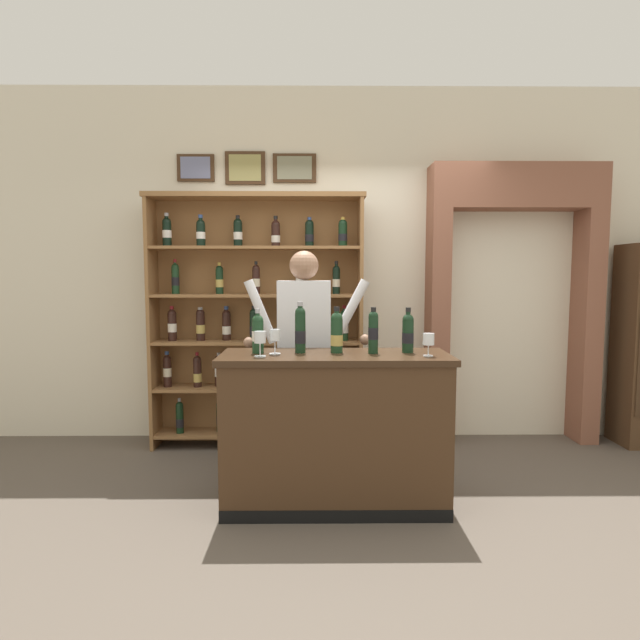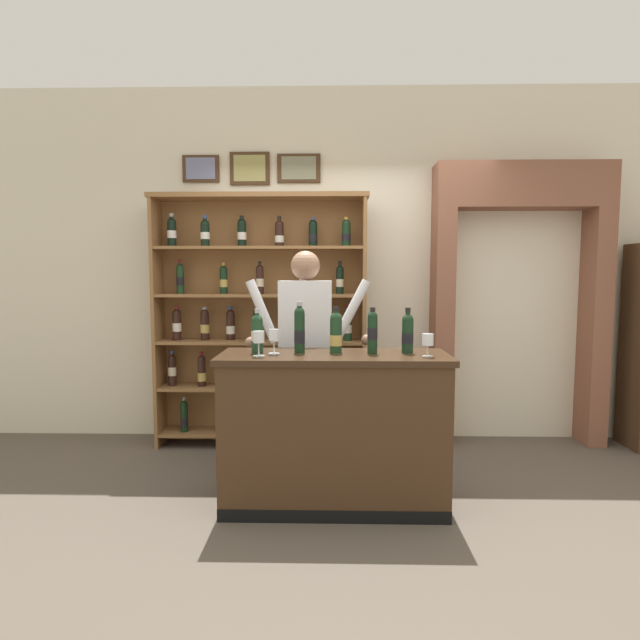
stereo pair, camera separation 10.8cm
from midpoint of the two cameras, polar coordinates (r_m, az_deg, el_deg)
name	(u,v)px [view 2 (the right image)]	position (r m, az deg, el deg)	size (l,w,h in m)	color
ground_plane	(350,506)	(3.57, 4.31, -20.13)	(14.00, 14.00, 0.02)	brown
back_wall	(345,266)	(4.74, 3.46, 6.11)	(12.00, 0.19, 3.18)	beige
wine_shelf	(261,316)	(4.47, -5.98, 0.43)	(1.86, 0.31, 2.19)	olive
archway_doorway	(515,283)	(4.92, 21.71, 3.89)	(1.51, 0.45, 2.47)	brown
tasting_counter	(334,430)	(3.38, 2.51, -12.29)	(1.47, 0.54, 1.00)	#422B19
shopkeeper	(306,338)	(3.78, -0.81, -1.98)	(0.95, 0.22, 1.69)	#2D3347
tasting_bottle_grappa	(257,333)	(3.31, -6.15, -1.42)	(0.08, 0.08, 0.29)	#19381E
tasting_bottle_bianco	(300,329)	(3.30, -1.38, -1.04)	(0.07, 0.07, 0.33)	black
tasting_bottle_rosso	(336,332)	(3.29, 2.74, -1.38)	(0.08, 0.08, 0.30)	#19381E
tasting_bottle_chianti	(372,331)	(3.28, 6.87, -1.22)	(0.07, 0.07, 0.30)	black
tasting_bottle_vin_santo	(408,333)	(3.34, 10.75, -1.40)	(0.08, 0.08, 0.30)	black
wine_glass_spare	(259,338)	(3.16, -5.95, -2.05)	(0.07, 0.07, 0.16)	silver
wine_glass_right	(274,337)	(3.25, -4.26, -1.89)	(0.07, 0.07, 0.16)	silver
wine_glass_center	(428,340)	(3.22, 12.96, -2.26)	(0.07, 0.07, 0.14)	silver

